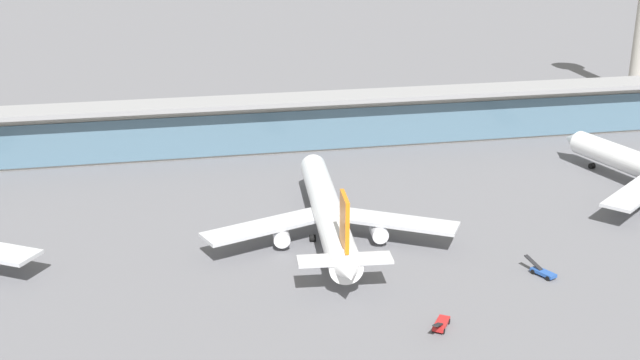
% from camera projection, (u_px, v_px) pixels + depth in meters
% --- Properties ---
extents(ground_plane, '(1200.00, 1200.00, 0.00)m').
position_uv_depth(ground_plane, '(334.00, 239.00, 158.82)').
color(ground_plane, slate).
extents(airliner_centre_stand, '(51.25, 66.98, 17.83)m').
position_uv_depth(airliner_centre_stand, '(328.00, 212.00, 157.95)').
color(airliner_centre_stand, white).
rests_on(airliner_centre_stand, ground).
extents(service_truck_under_wing_blue, '(3.97, 6.77, 2.70)m').
position_uv_depth(service_truck_under_wing_blue, '(542.00, 272.00, 142.84)').
color(service_truck_under_wing_blue, '#234C9E').
rests_on(service_truck_under_wing_blue, ground).
extents(service_truck_on_taxiway_red, '(4.99, 6.36, 2.70)m').
position_uv_depth(service_truck_on_taxiway_red, '(441.00, 324.00, 124.94)').
color(service_truck_on_taxiway_red, '#B21E1E').
rests_on(service_truck_on_taxiway_red, ground).
extents(terminal_building, '(277.73, 12.80, 15.20)m').
position_uv_depth(terminal_building, '(282.00, 123.00, 214.95)').
color(terminal_building, '#B2ADA3').
rests_on(terminal_building, ground).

